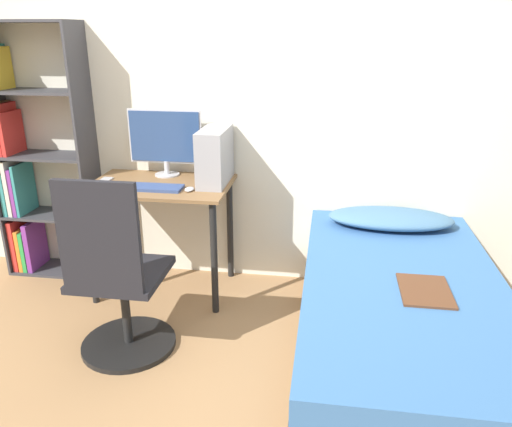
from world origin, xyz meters
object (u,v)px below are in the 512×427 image
bookshelf (29,164)px  keyboard (154,188)px  monitor (165,139)px  office_chair (118,289)px  bed (399,325)px  pc_tower (215,156)px

bookshelf → keyboard: size_ratio=4.88×
monitor → keyboard: size_ratio=1.39×
office_chair → keyboard: bearing=89.8°
bed → monitor: 1.92m
bookshelf → monitor: bookshelf is taller
monitor → pc_tower: size_ratio=1.23×
bookshelf → office_chair: bookshelf is taller
bed → keyboard: bearing=159.6°
bed → pc_tower: pc_tower is taller
keyboard → office_chair: bearing=-90.2°
office_chair → bed: size_ratio=0.54×
keyboard → pc_tower: bearing=29.1°
bookshelf → pc_tower: 1.39m
monitor → keyboard: (0.02, -0.33, -0.24)m
monitor → keyboard: 0.41m
office_chair → monitor: bearing=90.9°
bed → monitor: (-1.52, 0.89, 0.76)m
bookshelf → pc_tower: (1.38, -0.08, 0.13)m
office_chair → monitor: size_ratio=2.08×
monitor → keyboard: bearing=-87.0°
bed → keyboard: (-1.51, 0.56, 0.52)m
bed → keyboard: keyboard is taller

